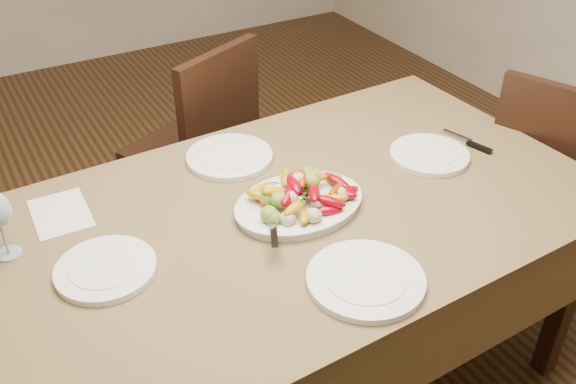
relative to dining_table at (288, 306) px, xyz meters
The scene contains 13 objects.
floor 0.48m from the dining_table, 129.00° to the left, with size 6.00×6.00×0.00m, color #3B2412.
dining_table is the anchor object (origin of this frame).
chair_far 0.92m from the dining_table, 86.83° to the left, with size 0.42×0.42×0.95m, color black, non-canonical shape.
chair_right 1.16m from the dining_table, ahead, with size 0.42×0.42×0.95m, color black, non-canonical shape.
serving_platter 0.39m from the dining_table, 23.64° to the right, with size 0.37×0.28×0.02m, color white.
roasted_vegetables 0.45m from the dining_table, 23.64° to the right, with size 0.31×0.21×0.09m, color maroon, non-canonical shape.
serving_spoon 0.43m from the dining_table, 123.69° to the right, with size 0.28×0.06×0.03m, color #9EA0A8, non-canonical shape.
plate_left 0.65m from the dining_table, behind, with size 0.25×0.25×0.02m, color white.
plate_right 0.66m from the dining_table, ahead, with size 0.25×0.25×0.02m, color white.
plate_far 0.51m from the dining_table, 94.27° to the left, with size 0.28×0.28×0.02m, color white.
plate_near 0.53m from the dining_table, 87.87° to the right, with size 0.29×0.29×0.02m, color white.
menu_card 0.75m from the dining_table, 151.69° to the left, with size 0.15×0.21×0.00m, color silver.
table_knife 0.81m from the dining_table, ahead, with size 0.02×0.20×0.01m, color #9EA0A8, non-canonical shape.
Camera 1 is at (-0.55, -1.51, 1.83)m, focal length 40.00 mm.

